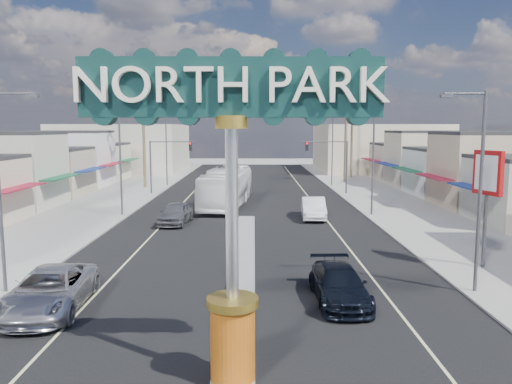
{
  "coord_description": "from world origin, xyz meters",
  "views": [
    {
      "loc": [
        0.63,
        -11.76,
        7.43
      ],
      "look_at": [
        0.71,
        11.65,
        4.42
      ],
      "focal_mm": 35.0,
      "sensor_mm": 36.0,
      "label": 1
    }
  ],
  "objects_px": {
    "streetlight_l_near": "(2,182)",
    "palm_right_far": "(353,94)",
    "traffic_signal_left": "(167,156)",
    "bank_pylon_sign": "(488,179)",
    "palm_right_mid": "(346,104)",
    "car_parked_right": "(313,208)",
    "streetlight_r_near": "(477,182)",
    "car_parked_left": "(176,213)",
    "streetlight_l_far": "(168,147)",
    "gateway_sign": "(232,182)",
    "suv_right": "(339,285)",
    "traffic_signal_right": "(331,156)",
    "streetlight_r_mid": "(371,156)",
    "suv_left": "(49,290)",
    "streetlight_l_mid": "(122,156)",
    "palm_left_far": "(143,94)",
    "city_bus": "(227,187)",
    "streetlight_r_far": "(331,147)"
  },
  "relations": [
    {
      "from": "streetlight_l_near",
      "to": "palm_right_far",
      "type": "height_order",
      "value": "palm_right_far"
    },
    {
      "from": "traffic_signal_left",
      "to": "bank_pylon_sign",
      "type": "bearing_deg",
      "value": -53.89
    },
    {
      "from": "palm_right_mid",
      "to": "car_parked_right",
      "type": "distance_m",
      "value": 29.87
    },
    {
      "from": "streetlight_r_near",
      "to": "car_parked_left",
      "type": "relative_size",
      "value": 1.79
    },
    {
      "from": "streetlight_l_far",
      "to": "bank_pylon_sign",
      "type": "distance_m",
      "value": 44.57
    },
    {
      "from": "gateway_sign",
      "to": "car_parked_right",
      "type": "bearing_deg",
      "value": 78.4
    },
    {
      "from": "suv_right",
      "to": "bank_pylon_sign",
      "type": "bearing_deg",
      "value": 29.05
    },
    {
      "from": "traffic_signal_right",
      "to": "streetlight_r_mid",
      "type": "height_order",
      "value": "streetlight_r_mid"
    },
    {
      "from": "suv_left",
      "to": "car_parked_left",
      "type": "height_order",
      "value": "car_parked_left"
    },
    {
      "from": "streetlight_l_mid",
      "to": "palm_left_far",
      "type": "height_order",
      "value": "palm_left_far"
    },
    {
      "from": "traffic_signal_right",
      "to": "streetlight_l_near",
      "type": "height_order",
      "value": "streetlight_l_near"
    },
    {
      "from": "streetlight_l_near",
      "to": "city_bus",
      "type": "distance_m",
      "value": 26.82
    },
    {
      "from": "streetlight_r_mid",
      "to": "traffic_signal_left",
      "type": "bearing_deg",
      "value": 144.5
    },
    {
      "from": "gateway_sign",
      "to": "palm_left_far",
      "type": "bearing_deg",
      "value": 105.15
    },
    {
      "from": "traffic_signal_right",
      "to": "palm_left_far",
      "type": "distance_m",
      "value": 24.09
    },
    {
      "from": "palm_right_mid",
      "to": "gateway_sign",
      "type": "bearing_deg",
      "value": -103.53
    },
    {
      "from": "suv_right",
      "to": "car_parked_left",
      "type": "bearing_deg",
      "value": 117.44
    },
    {
      "from": "palm_right_mid",
      "to": "bank_pylon_sign",
      "type": "xyz_separation_m",
      "value": [
        -0.25,
        -42.06,
        -5.83
      ]
    },
    {
      "from": "streetlight_r_far",
      "to": "car_parked_right",
      "type": "relative_size",
      "value": 1.7
    },
    {
      "from": "suv_left",
      "to": "car_parked_right",
      "type": "xyz_separation_m",
      "value": [
        13.24,
        20.85,
        0.02
      ]
    },
    {
      "from": "gateway_sign",
      "to": "palm_right_far",
      "type": "xyz_separation_m",
      "value": [
        15.0,
        60.02,
        6.46
      ]
    },
    {
      "from": "bank_pylon_sign",
      "to": "car_parked_right",
      "type": "bearing_deg",
      "value": 98.84
    },
    {
      "from": "streetlight_l_far",
      "to": "palm_right_far",
      "type": "xyz_separation_m",
      "value": [
        25.43,
        10.0,
        7.32
      ]
    },
    {
      "from": "suv_left",
      "to": "city_bus",
      "type": "bearing_deg",
      "value": 74.24
    },
    {
      "from": "palm_right_far",
      "to": "traffic_signal_right",
      "type": "bearing_deg",
      "value": -107.9
    },
    {
      "from": "streetlight_l_near",
      "to": "car_parked_right",
      "type": "height_order",
      "value": "streetlight_l_near"
    },
    {
      "from": "bank_pylon_sign",
      "to": "city_bus",
      "type": "bearing_deg",
      "value": 107.5
    },
    {
      "from": "palm_right_mid",
      "to": "suv_right",
      "type": "bearing_deg",
      "value": -100.51
    },
    {
      "from": "traffic_signal_right",
      "to": "streetlight_l_far",
      "type": "distance_m",
      "value": 21.2
    },
    {
      "from": "traffic_signal_left",
      "to": "streetlight_l_mid",
      "type": "bearing_deg",
      "value": -95.1
    },
    {
      "from": "streetlight_r_far",
      "to": "city_bus",
      "type": "distance_m",
      "value": 21.11
    },
    {
      "from": "car_parked_left",
      "to": "gateway_sign",
      "type": "bearing_deg",
      "value": -72.17
    },
    {
      "from": "streetlight_l_near",
      "to": "car_parked_right",
      "type": "xyz_separation_m",
      "value": [
        15.93,
        18.78,
        -4.19
      ]
    },
    {
      "from": "suv_right",
      "to": "streetlight_l_mid",
      "type": "bearing_deg",
      "value": 123.2
    },
    {
      "from": "gateway_sign",
      "to": "streetlight_r_mid",
      "type": "bearing_deg",
      "value": 69.58
    },
    {
      "from": "streetlight_l_far",
      "to": "streetlight_r_near",
      "type": "bearing_deg",
      "value": -63.58
    },
    {
      "from": "city_bus",
      "to": "traffic_signal_right",
      "type": "bearing_deg",
      "value": 45.11
    },
    {
      "from": "streetlight_l_far",
      "to": "streetlight_r_far",
      "type": "distance_m",
      "value": 20.87
    },
    {
      "from": "streetlight_l_mid",
      "to": "traffic_signal_right",
      "type": "bearing_deg",
      "value": 35.5
    },
    {
      "from": "streetlight_r_mid",
      "to": "palm_left_far",
      "type": "height_order",
      "value": "palm_left_far"
    },
    {
      "from": "palm_right_mid",
      "to": "palm_right_far",
      "type": "xyz_separation_m",
      "value": [
        2.0,
        6.0,
        1.78
      ]
    },
    {
      "from": "palm_left_far",
      "to": "bank_pylon_sign",
      "type": "distance_m",
      "value": 44.82
    },
    {
      "from": "traffic_signal_left",
      "to": "bank_pylon_sign",
      "type": "xyz_separation_m",
      "value": [
        21.93,
        -30.06,
        0.5
      ]
    },
    {
      "from": "traffic_signal_right",
      "to": "streetlight_r_near",
      "type": "distance_m",
      "value": 34.03
    },
    {
      "from": "city_bus",
      "to": "palm_left_far",
      "type": "bearing_deg",
      "value": 133.8
    },
    {
      "from": "streetlight_r_near",
      "to": "car_parked_left",
      "type": "xyz_separation_m",
      "value": [
        -15.93,
        16.45,
        -4.21
      ]
    },
    {
      "from": "suv_left",
      "to": "suv_right",
      "type": "distance_m",
      "value": 12.05
    },
    {
      "from": "traffic_signal_right",
      "to": "bank_pylon_sign",
      "type": "xyz_separation_m",
      "value": [
        3.56,
        -30.06,
        0.5
      ]
    },
    {
      "from": "streetlight_l_near",
      "to": "suv_right",
      "type": "relative_size",
      "value": 1.72
    },
    {
      "from": "streetlight_l_near",
      "to": "palm_left_far",
      "type": "bearing_deg",
      "value": 93.67
    }
  ]
}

